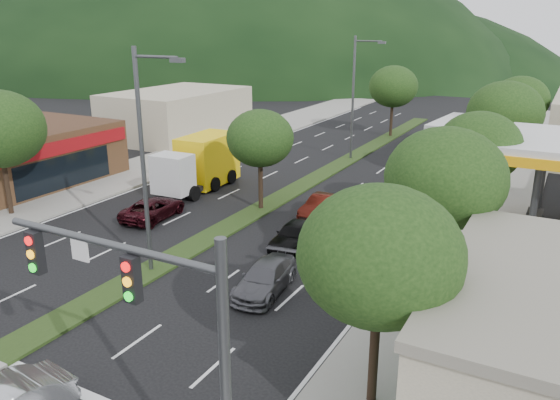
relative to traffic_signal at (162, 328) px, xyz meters
The scene contains 23 objects.
sidewalk_right 27.15m from the traffic_signal, 82.55° to the left, with size 5.00×90.00×0.15m, color gray.
sidewalk_left 34.79m from the traffic_signal, 129.70° to the left, with size 6.00×90.00×0.15m, color gray.
median 31.23m from the traffic_signal, 107.00° to the left, with size 1.60×56.00×0.12m, color #1E3312.
traffic_signal is the anchor object (origin of this frame).
shop_left 32.19m from the traffic_signal, 148.97° to the left, with size 10.15×12.00×4.00m.
bldg_left_far 45.32m from the traffic_signal, 128.26° to the left, with size 9.00×14.00×4.60m, color beige.
hill_far 142.79m from the traffic_signal, 128.60° to the left, with size 176.00×132.00×82.00m, color black.
tree_r_a 6.29m from the traffic_signal, 61.80° to the left, with size 4.60×4.60×6.63m.
tree_r_b 13.87m from the traffic_signal, 77.63° to the left, with size 4.80×4.80×6.94m.
tree_r_c 21.74m from the traffic_signal, 82.15° to the left, with size 4.40×4.40×6.48m.
tree_r_d 31.68m from the traffic_signal, 84.62° to the left, with size 5.00×5.00×7.17m.
tree_r_e 41.65m from the traffic_signal, 85.91° to the left, with size 4.60×4.60×6.71m.
tree_med_near 21.53m from the traffic_signal, 114.80° to the left, with size 4.00×4.00×6.02m.
tree_med_far 46.43m from the traffic_signal, 101.22° to the left, with size 4.80×4.80×6.94m.
streetlight_near 13.03m from the traffic_signal, 132.77° to the left, with size 2.60×0.25×10.00m.
streetlight_mid 35.66m from the traffic_signal, 104.33° to the left, with size 2.60×0.25×10.00m.
suv_maroon 20.84m from the traffic_signal, 132.15° to the left, with size 2.06×4.46×1.24m, color black.
car_queue_a 16.48m from the traffic_signal, 106.71° to the left, with size 1.53×3.79×1.29m, color black.
car_queue_b 11.59m from the traffic_signal, 108.34° to the left, with size 1.72×4.24×1.23m, color #505055.
car_queue_c 21.41m from the traffic_signal, 104.76° to the left, with size 1.28×3.67×1.21m, color #46120B.
car_queue_d 30.67m from the traffic_signal, 93.70° to the left, with size 2.39×5.18×1.44m, color black.
box_truck 26.53m from the traffic_signal, 124.76° to the left, with size 3.05×7.29×3.55m.
motorhome 40.30m from the traffic_signal, 92.85° to the left, with size 3.15×8.27×3.11m.
Camera 1 is at (16.11, -9.34, 10.81)m, focal length 35.00 mm.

